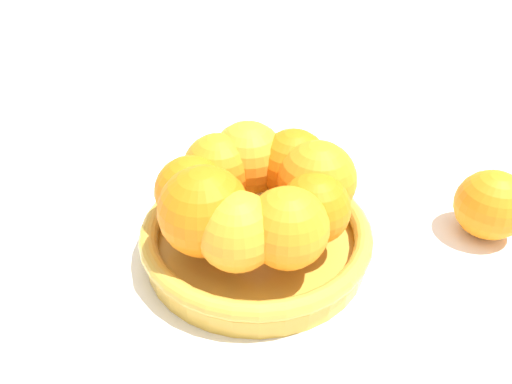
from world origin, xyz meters
TOP-DOWN VIEW (x-y plane):
  - ground_plane at (0.00, 0.00)m, footprint 4.00×4.00m
  - fruit_bowl at (0.00, 0.00)m, footprint 0.23×0.23m
  - orange_pile at (0.00, 0.00)m, footprint 0.20×0.18m
  - stray_orange at (0.16, -0.19)m, footprint 0.07×0.07m

SIDE VIEW (x-z plane):
  - ground_plane at x=0.00m, z-range 0.00..0.00m
  - fruit_bowl at x=0.00m, z-range 0.00..0.04m
  - stray_orange at x=0.16m, z-range 0.00..0.07m
  - orange_pile at x=0.00m, z-range 0.03..0.12m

